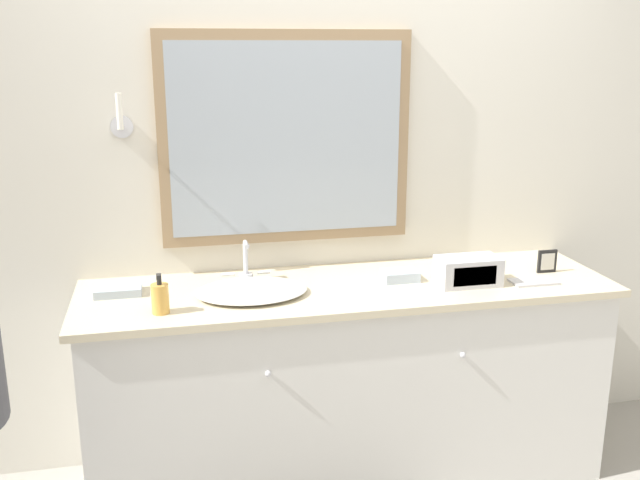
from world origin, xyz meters
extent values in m
cube|color=silver|center=(0.00, 0.67, 1.27)|extent=(8.00, 0.06, 2.55)
cube|color=#997A56|center=(-0.20, 0.62, 1.45)|extent=(1.08, 0.04, 0.89)
cube|color=#9EA8B2|center=(-0.20, 0.60, 1.45)|extent=(0.99, 0.01, 0.80)
cylinder|color=silver|center=(-0.88, 0.63, 1.52)|extent=(0.09, 0.01, 0.09)
cylinder|color=silver|center=(-0.88, 0.58, 1.52)|extent=(0.02, 0.10, 0.02)
cylinder|color=white|center=(-0.88, 0.53, 1.59)|extent=(0.02, 0.02, 0.14)
cube|color=silver|center=(0.00, 0.33, 0.42)|extent=(2.13, 0.58, 0.85)
cube|color=beige|center=(0.00, 0.33, 0.86)|extent=(2.20, 0.62, 0.03)
sphere|color=silver|center=(-0.38, 0.02, 0.66)|extent=(0.02, 0.02, 0.02)
sphere|color=silver|center=(0.38, 0.02, 0.66)|extent=(0.02, 0.02, 0.02)
ellipsoid|color=white|center=(-0.41, 0.30, 0.90)|extent=(0.44, 0.33, 0.03)
cylinder|color=silver|center=(-0.41, 0.48, 0.89)|extent=(0.06, 0.06, 0.03)
cylinder|color=silver|center=(-0.41, 0.48, 0.98)|extent=(0.02, 0.02, 0.14)
cylinder|color=silver|center=(-0.41, 0.45, 1.04)|extent=(0.02, 0.07, 0.02)
cylinder|color=white|center=(-0.48, 0.48, 0.91)|extent=(0.06, 0.02, 0.02)
cylinder|color=white|center=(-0.33, 0.48, 0.91)|extent=(0.06, 0.02, 0.02)
cylinder|color=gold|center=(-0.76, 0.17, 0.93)|extent=(0.06, 0.06, 0.11)
cylinder|color=black|center=(-0.76, 0.17, 1.01)|extent=(0.02, 0.02, 0.04)
cube|color=black|center=(-0.76, 0.16, 1.02)|extent=(0.02, 0.03, 0.01)
cube|color=#BCBCC1|center=(0.48, 0.23, 0.94)|extent=(0.26, 0.15, 0.12)
cube|color=black|center=(0.48, 0.16, 0.94)|extent=(0.18, 0.01, 0.08)
cube|color=black|center=(0.88, 0.31, 0.93)|extent=(0.09, 0.01, 0.10)
cube|color=beige|center=(0.88, 0.30, 0.93)|extent=(0.06, 0.00, 0.07)
cube|color=#A8B7C6|center=(-0.92, 0.42, 0.89)|extent=(0.18, 0.13, 0.03)
cube|color=#A8B7C6|center=(0.22, 0.34, 0.90)|extent=(0.15, 0.10, 0.04)
cube|color=silver|center=(0.76, 0.19, 0.88)|extent=(0.19, 0.10, 0.01)
camera|label=1|loc=(-0.72, -2.37, 1.83)|focal=40.00mm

